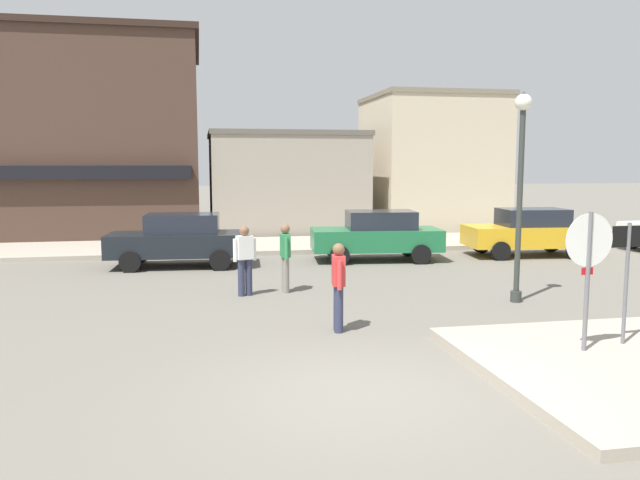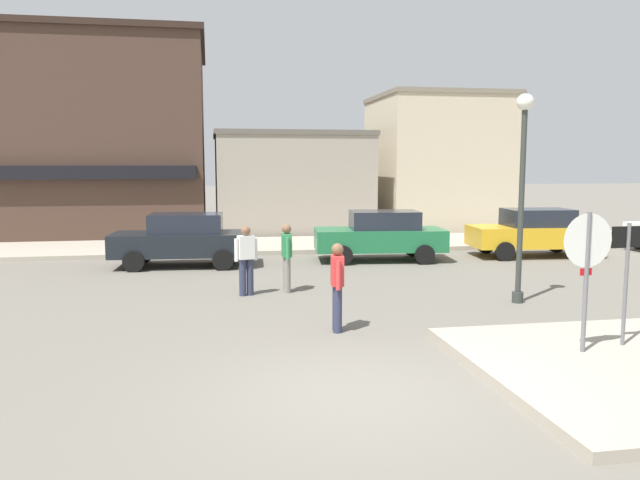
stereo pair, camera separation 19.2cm
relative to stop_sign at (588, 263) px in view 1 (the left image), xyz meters
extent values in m
plane|color=#6B665B|center=(-3.74, -0.76, -1.52)|extent=(160.00, 160.00, 0.00)
cube|color=#A89E8C|center=(-3.74, 13.95, -1.44)|extent=(80.00, 4.00, 0.15)
cylinder|color=slate|center=(0.00, -0.01, -0.37)|extent=(0.07, 0.07, 2.30)
cylinder|color=red|center=(0.00, 0.01, 0.35)|extent=(0.76, 0.05, 0.76)
cylinder|color=white|center=(0.00, 0.00, 0.35)|extent=(0.82, 0.05, 0.82)
cube|color=red|center=(0.00, 0.01, -0.13)|extent=(0.20, 0.02, 0.11)
cylinder|color=slate|center=(0.84, 0.21, -0.47)|extent=(0.06, 0.06, 2.10)
cube|color=black|center=(0.84, 0.22, 0.36)|extent=(0.60, 0.04, 0.34)
cube|color=white|center=(0.84, 0.23, 0.36)|extent=(0.54, 0.04, 0.29)
cube|color=black|center=(0.84, 0.23, 0.36)|extent=(0.34, 0.02, 0.08)
cylinder|color=#333833|center=(1.00, 3.96, 0.58)|extent=(0.12, 0.12, 4.20)
cylinder|color=#333833|center=(1.00, 3.96, -1.40)|extent=(0.24, 0.24, 0.24)
sphere|color=white|center=(1.00, 3.96, 2.79)|extent=(0.36, 0.36, 0.36)
cone|color=#333833|center=(1.00, 3.96, 2.94)|extent=(0.32, 0.32, 0.18)
cube|color=black|center=(-6.43, 10.21, -0.85)|extent=(4.10, 1.96, 0.66)
cube|color=#1E232D|center=(-6.28, 10.20, -0.24)|extent=(2.17, 1.53, 0.56)
cylinder|color=black|center=(-7.73, 9.45, -1.22)|extent=(0.61, 0.22, 0.60)
cylinder|color=black|center=(-7.61, 11.14, -1.22)|extent=(0.61, 0.22, 0.60)
cylinder|color=black|center=(-5.25, 9.28, -1.22)|extent=(0.61, 0.22, 0.60)
cylinder|color=black|center=(-5.14, 10.98, -1.22)|extent=(0.61, 0.22, 0.60)
cube|color=#1E6B3D|center=(-0.39, 10.26, -0.85)|extent=(4.16, 2.11, 0.66)
cube|color=#1E232D|center=(-0.24, 10.24, -0.24)|extent=(2.21, 1.60, 0.56)
cylinder|color=black|center=(-1.71, 9.54, -1.22)|extent=(0.62, 0.24, 0.60)
cylinder|color=black|center=(-1.54, 11.23, -1.22)|extent=(0.62, 0.24, 0.60)
cylinder|color=black|center=(0.75, 9.28, -1.22)|extent=(0.62, 0.24, 0.60)
cylinder|color=black|center=(0.93, 10.97, -1.22)|extent=(0.62, 0.24, 0.60)
cube|color=gold|center=(4.77, 10.24, -0.85)|extent=(4.13, 2.04, 0.66)
cube|color=#1E232D|center=(4.92, 10.22, -0.24)|extent=(2.19, 1.57, 0.56)
cylinder|color=black|center=(3.46, 9.50, -1.22)|extent=(0.61, 0.23, 0.60)
cylinder|color=black|center=(3.61, 11.19, -1.22)|extent=(0.61, 0.23, 0.60)
cylinder|color=black|center=(5.93, 9.28, -1.22)|extent=(0.61, 0.23, 0.60)
cylinder|color=black|center=(6.08, 10.98, -1.22)|extent=(0.61, 0.23, 0.60)
cylinder|color=black|center=(9.44, 11.21, -1.22)|extent=(0.61, 0.23, 0.60)
cylinder|color=#2D334C|center=(-4.88, 5.71, -1.09)|extent=(0.16, 0.16, 0.85)
cylinder|color=#2D334C|center=(-4.71, 5.76, -1.09)|extent=(0.16, 0.16, 0.85)
cube|color=white|center=(-4.80, 5.74, -0.40)|extent=(0.41, 0.31, 0.54)
sphere|color=brown|center=(-4.80, 5.74, -0.02)|extent=(0.22, 0.22, 0.22)
cylinder|color=white|center=(-5.02, 5.67, -0.45)|extent=(0.11, 0.11, 0.52)
cylinder|color=white|center=(-4.58, 5.80, -0.45)|extent=(0.11, 0.11, 0.52)
cylinder|color=#2D334C|center=(-3.38, 2.25, -1.09)|extent=(0.16, 0.16, 0.85)
cylinder|color=#2D334C|center=(-3.35, 2.43, -1.09)|extent=(0.16, 0.16, 0.85)
cube|color=#D13838|center=(-3.36, 2.34, -0.40)|extent=(0.26, 0.38, 0.54)
sphere|color=brown|center=(-3.36, 2.34, -0.02)|extent=(0.22, 0.22, 0.22)
cylinder|color=#D13838|center=(-3.39, 2.11, -0.45)|extent=(0.10, 0.10, 0.52)
cylinder|color=#D13838|center=(-3.34, 2.57, -0.45)|extent=(0.10, 0.10, 0.52)
cylinder|color=gray|center=(-3.83, 5.87, -1.09)|extent=(0.16, 0.16, 0.85)
cylinder|color=gray|center=(-3.83, 6.05, -1.09)|extent=(0.16, 0.16, 0.85)
cube|color=#338C51|center=(-3.83, 5.96, -0.40)|extent=(0.23, 0.36, 0.54)
sphere|color=brown|center=(-3.83, 5.96, -0.02)|extent=(0.22, 0.22, 0.22)
cylinder|color=#338C51|center=(-3.84, 5.73, -0.45)|extent=(0.09, 0.09, 0.52)
cylinder|color=#338C51|center=(-3.83, 6.19, -0.45)|extent=(0.09, 0.09, 0.52)
cube|color=#473328|center=(-10.91, 20.29, 2.49)|extent=(10.20, 8.67, 8.00)
cube|color=black|center=(-10.91, 15.80, 1.18)|extent=(9.69, 0.40, 0.50)
cube|color=#2E211A|center=(-10.91, 20.29, 6.61)|extent=(10.50, 8.93, 0.24)
cube|color=#9E9384|center=(-2.06, 18.98, 0.57)|extent=(6.47, 5.58, 4.17)
cube|color=#5E584F|center=(-2.06, 18.98, 2.75)|extent=(6.60, 5.69, 0.20)
cube|color=beige|center=(4.85, 19.31, 1.46)|extent=(5.57, 5.56, 5.95)
cube|color=gray|center=(4.85, 19.31, 4.53)|extent=(5.68, 5.67, 0.20)
camera|label=1|loc=(-5.78, -8.41, 1.50)|focal=35.00mm
camera|label=2|loc=(-5.59, -8.45, 1.50)|focal=35.00mm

